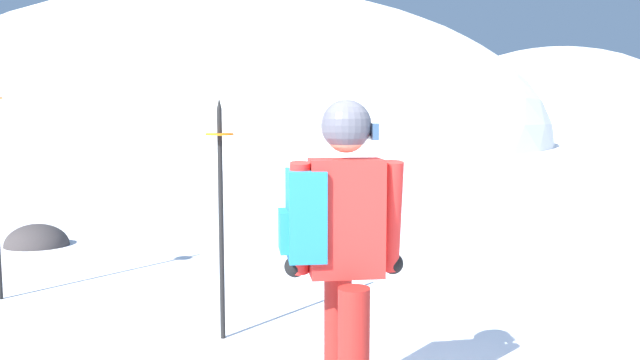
# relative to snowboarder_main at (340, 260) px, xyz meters

# --- Properties ---
(ridge_peak_main) EXTENTS (34.98, 31.49, 16.39)m
(ridge_peak_main) POSITION_rel_snowboarder_main_xyz_m (-3.97, 32.54, -0.92)
(ridge_peak_main) COLOR white
(ridge_peak_main) RESTS_ON ground
(ridge_peak_far) EXTENTS (20.09, 18.08, 12.91)m
(ridge_peak_far) POSITION_rel_snowboarder_main_xyz_m (18.95, 42.88, -0.92)
(ridge_peak_far) COLOR white
(ridge_peak_far) RESTS_ON ground
(snowboarder_main) EXTENTS (0.64, 1.83, 1.71)m
(snowboarder_main) POSITION_rel_snowboarder_main_xyz_m (0.00, 0.00, 0.00)
(snowboarder_main) COLOR #D11E5B
(snowboarder_main) RESTS_ON ground
(piste_marker_near) EXTENTS (0.20, 0.20, 1.76)m
(piste_marker_near) POSITION_rel_snowboarder_main_xyz_m (-0.76, 1.43, 0.09)
(piste_marker_near) COLOR black
(piste_marker_near) RESTS_ON ground
(rock_dark) EXTENTS (0.78, 0.66, 0.55)m
(rock_dark) POSITION_rel_snowboarder_main_xyz_m (-3.45, 4.77, -0.92)
(rock_dark) COLOR #383333
(rock_dark) RESTS_ON ground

